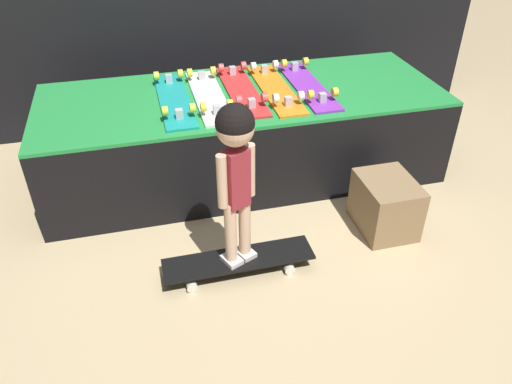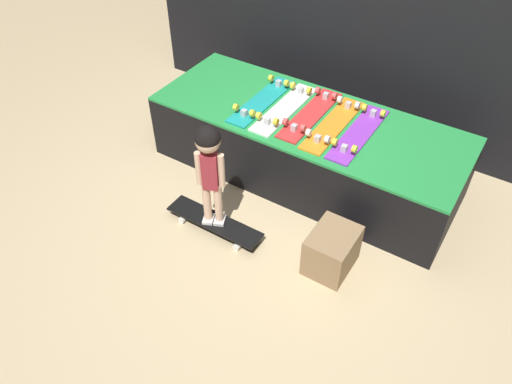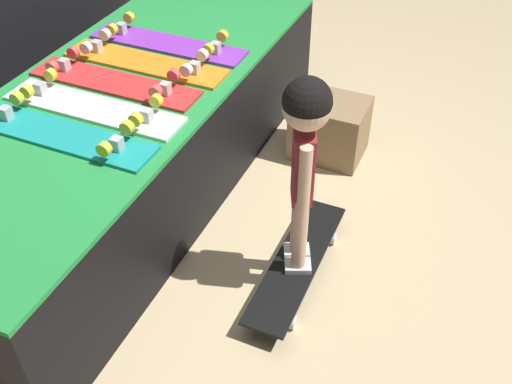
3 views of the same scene
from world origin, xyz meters
name	(u,v)px [view 1 (image 1 of 3)]	position (x,y,z in m)	size (l,w,h in m)	color
ground_plane	(269,228)	(0.00, 0.00, 0.00)	(16.00, 16.00, 0.00)	tan
display_rack	(243,134)	(0.00, 0.63, 0.28)	(2.44, 0.91, 0.55)	black
skateboard_teal_on_rack	(174,99)	(-0.41, 0.62, 0.57)	(0.18, 0.78, 0.09)	teal
skateboard_white_on_rack	(209,95)	(-0.21, 0.62, 0.57)	(0.18, 0.78, 0.09)	white
skateboard_red_on_rack	(241,89)	(0.00, 0.66, 0.57)	(0.18, 0.78, 0.09)	red
skateboard_orange_on_rack	(275,88)	(0.21, 0.63, 0.57)	(0.18, 0.78, 0.09)	orange
skateboard_purple_on_rack	(307,84)	(0.41, 0.63, 0.57)	(0.18, 0.78, 0.09)	purple
skateboard_on_floor	(239,261)	(-0.25, -0.30, 0.07)	(0.76, 0.18, 0.09)	black
child	(236,157)	(-0.25, -0.30, 0.67)	(0.19, 0.17, 0.83)	silver
storage_box	(386,205)	(0.62, -0.15, 0.15)	(0.28, 0.36, 0.31)	#8E704C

